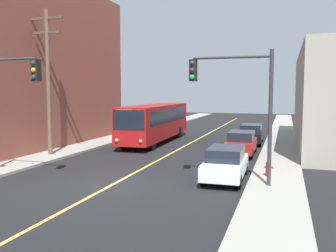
{
  "coord_description": "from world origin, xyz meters",
  "views": [
    {
      "loc": [
        7.59,
        -14.99,
        4.31
      ],
      "look_at": [
        0.0,
        8.69,
        2.0
      ],
      "focal_mm": 39.41,
      "sensor_mm": 36.0,
      "label": 1
    }
  ],
  "objects_px": {
    "parked_car_white": "(226,163)",
    "utility_pole_near": "(48,75)",
    "parked_car_black": "(251,134)",
    "city_bus": "(155,121)",
    "parked_car_red": "(241,143)",
    "fire_hydrant": "(268,167)",
    "traffic_signal_right_corner": "(235,92)",
    "traffic_signal_left_corner": "(2,92)"
  },
  "relations": [
    {
      "from": "city_bus",
      "to": "fire_hydrant",
      "type": "bearing_deg",
      "value": -47.87
    },
    {
      "from": "parked_car_white",
      "to": "traffic_signal_left_corner",
      "type": "bearing_deg",
      "value": -162.2
    },
    {
      "from": "traffic_signal_left_corner",
      "to": "traffic_signal_right_corner",
      "type": "relative_size",
      "value": 1.0
    },
    {
      "from": "city_bus",
      "to": "parked_car_red",
      "type": "bearing_deg",
      "value": -28.27
    },
    {
      "from": "utility_pole_near",
      "to": "fire_hydrant",
      "type": "bearing_deg",
      "value": -8.89
    },
    {
      "from": "traffic_signal_right_corner",
      "to": "fire_hydrant",
      "type": "xyz_separation_m",
      "value": [
        1.44,
        1.86,
        -3.72
      ]
    },
    {
      "from": "fire_hydrant",
      "to": "parked_car_white",
      "type": "bearing_deg",
      "value": -157.42
    },
    {
      "from": "parked_car_red",
      "to": "fire_hydrant",
      "type": "xyz_separation_m",
      "value": [
        2.1,
        -6.71,
        -0.26
      ]
    },
    {
      "from": "parked_car_white",
      "to": "parked_car_black",
      "type": "xyz_separation_m",
      "value": [
        0.03,
        13.26,
        0.0
      ]
    },
    {
      "from": "fire_hydrant",
      "to": "utility_pole_near",
      "type": "bearing_deg",
      "value": 171.11
    },
    {
      "from": "parked_car_white",
      "to": "utility_pole_near",
      "type": "xyz_separation_m",
      "value": [
        -12.22,
        3.05,
        4.55
      ]
    },
    {
      "from": "parked_car_white",
      "to": "fire_hydrant",
      "type": "bearing_deg",
      "value": 22.58
    },
    {
      "from": "city_bus",
      "to": "traffic_signal_right_corner",
      "type": "xyz_separation_m",
      "value": [
        8.4,
        -12.74,
        2.49
      ]
    },
    {
      "from": "parked_car_white",
      "to": "fire_hydrant",
      "type": "height_order",
      "value": "parked_car_white"
    },
    {
      "from": "parked_car_black",
      "to": "utility_pole_near",
      "type": "bearing_deg",
      "value": -140.2
    },
    {
      "from": "traffic_signal_left_corner",
      "to": "fire_hydrant",
      "type": "xyz_separation_m",
      "value": [
        12.26,
        4.12,
        -3.72
      ]
    },
    {
      "from": "parked_car_white",
      "to": "traffic_signal_left_corner",
      "type": "height_order",
      "value": "traffic_signal_left_corner"
    },
    {
      "from": "utility_pole_near",
      "to": "traffic_signal_right_corner",
      "type": "relative_size",
      "value": 1.58
    },
    {
      "from": "parked_car_red",
      "to": "traffic_signal_left_corner",
      "type": "bearing_deg",
      "value": -133.15
    },
    {
      "from": "parked_car_white",
      "to": "fire_hydrant",
      "type": "distance_m",
      "value": 2.17
    },
    {
      "from": "traffic_signal_right_corner",
      "to": "city_bus",
      "type": "bearing_deg",
      "value": 123.4
    },
    {
      "from": "parked_car_black",
      "to": "parked_car_white",
      "type": "bearing_deg",
      "value": -90.14
    },
    {
      "from": "parked_car_red",
      "to": "traffic_signal_right_corner",
      "type": "bearing_deg",
      "value": -85.59
    },
    {
      "from": "traffic_signal_left_corner",
      "to": "fire_hydrant",
      "type": "bearing_deg",
      "value": 18.59
    },
    {
      "from": "city_bus",
      "to": "parked_car_red",
      "type": "distance_m",
      "value": 8.84
    },
    {
      "from": "parked_car_black",
      "to": "parked_car_red",
      "type": "bearing_deg",
      "value": -91.47
    },
    {
      "from": "parked_car_black",
      "to": "fire_hydrant",
      "type": "xyz_separation_m",
      "value": [
        1.95,
        -12.43,
        -0.26
      ]
    },
    {
      "from": "parked_car_white",
      "to": "parked_car_black",
      "type": "relative_size",
      "value": 1.0
    },
    {
      "from": "fire_hydrant",
      "to": "parked_car_red",
      "type": "bearing_deg",
      "value": 107.37
    },
    {
      "from": "parked_car_red",
      "to": "traffic_signal_right_corner",
      "type": "distance_m",
      "value": 9.27
    },
    {
      "from": "parked_car_red",
      "to": "city_bus",
      "type": "bearing_deg",
      "value": 151.73
    },
    {
      "from": "parked_car_red",
      "to": "utility_pole_near",
      "type": "bearing_deg",
      "value": -159.64
    },
    {
      "from": "traffic_signal_left_corner",
      "to": "fire_hydrant",
      "type": "height_order",
      "value": "traffic_signal_left_corner"
    },
    {
      "from": "traffic_signal_right_corner",
      "to": "utility_pole_near",
      "type": "bearing_deg",
      "value": 162.25
    },
    {
      "from": "parked_car_red",
      "to": "fire_hydrant",
      "type": "height_order",
      "value": "parked_car_red"
    },
    {
      "from": "traffic_signal_left_corner",
      "to": "parked_car_white",
      "type": "bearing_deg",
      "value": 17.8
    },
    {
      "from": "parked_car_red",
      "to": "fire_hydrant",
      "type": "bearing_deg",
      "value": -72.63
    },
    {
      "from": "utility_pole_near",
      "to": "fire_hydrant",
      "type": "xyz_separation_m",
      "value": [
        14.21,
        -2.22,
        -4.81
      ]
    },
    {
      "from": "parked_car_white",
      "to": "parked_car_black",
      "type": "height_order",
      "value": "same"
    },
    {
      "from": "utility_pole_near",
      "to": "traffic_signal_right_corner",
      "type": "height_order",
      "value": "utility_pole_near"
    },
    {
      "from": "utility_pole_near",
      "to": "traffic_signal_left_corner",
      "type": "relative_size",
      "value": 1.58
    },
    {
      "from": "parked_car_red",
      "to": "parked_car_black",
      "type": "bearing_deg",
      "value": 88.53
    }
  ]
}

